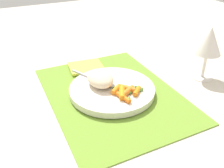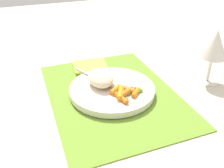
{
  "view_description": "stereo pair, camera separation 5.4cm",
  "coord_description": "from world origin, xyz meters",
  "px_view_note": "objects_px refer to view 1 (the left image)",
  "views": [
    {
      "loc": [
        0.55,
        -0.27,
        0.41
      ],
      "look_at": [
        0.0,
        0.0,
        0.03
      ],
      "focal_mm": 39.75,
      "sensor_mm": 36.0,
      "label": 1
    },
    {
      "loc": [
        0.58,
        -0.22,
        0.41
      ],
      "look_at": [
        0.0,
        0.0,
        0.03
      ],
      "focal_mm": 39.75,
      "sensor_mm": 36.0,
      "label": 2
    }
  ],
  "objects_px": {
    "carrot_portion": "(125,92)",
    "wine_glass": "(209,42)",
    "napkin": "(86,67)",
    "plate": "(112,90)",
    "rice_mound": "(100,78)",
    "fork": "(102,82)"
  },
  "relations": [
    {
      "from": "carrot_portion",
      "to": "wine_glass",
      "type": "xyz_separation_m",
      "value": [
        -0.01,
        0.3,
        0.09
      ]
    },
    {
      "from": "plate",
      "to": "napkin",
      "type": "relative_size",
      "value": 2.21
    },
    {
      "from": "rice_mound",
      "to": "napkin",
      "type": "xyz_separation_m",
      "value": [
        -0.16,
        0.01,
        -0.04
      ]
    },
    {
      "from": "plate",
      "to": "carrot_portion",
      "type": "xyz_separation_m",
      "value": [
        0.05,
        0.02,
        0.02
      ]
    },
    {
      "from": "carrot_portion",
      "to": "napkin",
      "type": "relative_size",
      "value": 0.78
    },
    {
      "from": "plate",
      "to": "fork",
      "type": "bearing_deg",
      "value": -152.72
    },
    {
      "from": "rice_mound",
      "to": "napkin",
      "type": "height_order",
      "value": "rice_mound"
    },
    {
      "from": "plate",
      "to": "wine_glass",
      "type": "distance_m",
      "value": 0.33
    },
    {
      "from": "wine_glass",
      "to": "carrot_portion",
      "type": "bearing_deg",
      "value": -87.55
    },
    {
      "from": "rice_mound",
      "to": "fork",
      "type": "height_order",
      "value": "rice_mound"
    },
    {
      "from": "plate",
      "to": "rice_mound",
      "type": "bearing_deg",
      "value": -135.91
    },
    {
      "from": "napkin",
      "to": "plate",
      "type": "bearing_deg",
      "value": 4.56
    },
    {
      "from": "wine_glass",
      "to": "napkin",
      "type": "xyz_separation_m",
      "value": [
        -0.22,
        -0.33,
        -0.11
      ]
    },
    {
      "from": "rice_mound",
      "to": "fork",
      "type": "xyz_separation_m",
      "value": [
        -0.01,
        0.01,
        -0.02
      ]
    },
    {
      "from": "carrot_portion",
      "to": "fork",
      "type": "bearing_deg",
      "value": -157.18
    },
    {
      "from": "rice_mound",
      "to": "fork",
      "type": "distance_m",
      "value": 0.02
    },
    {
      "from": "napkin",
      "to": "carrot_portion",
      "type": "bearing_deg",
      "value": 7.94
    },
    {
      "from": "wine_glass",
      "to": "fork",
      "type": "bearing_deg",
      "value": -101.92
    },
    {
      "from": "rice_mound",
      "to": "wine_glass",
      "type": "xyz_separation_m",
      "value": [
        0.06,
        0.34,
        0.08
      ]
    },
    {
      "from": "plate",
      "to": "wine_glass",
      "type": "bearing_deg",
      "value": 83.29
    },
    {
      "from": "plate",
      "to": "rice_mound",
      "type": "distance_m",
      "value": 0.05
    },
    {
      "from": "fork",
      "to": "napkin",
      "type": "xyz_separation_m",
      "value": [
        -0.15,
        0.0,
        -0.02
      ]
    }
  ]
}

